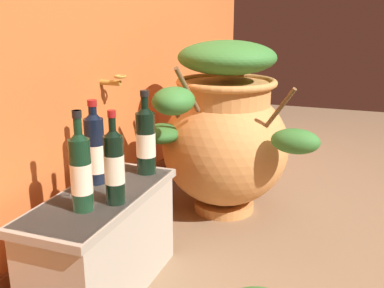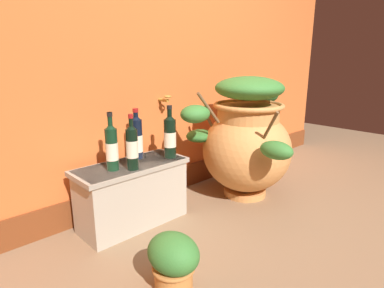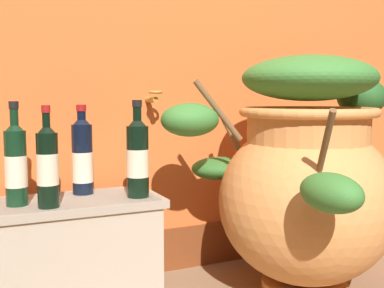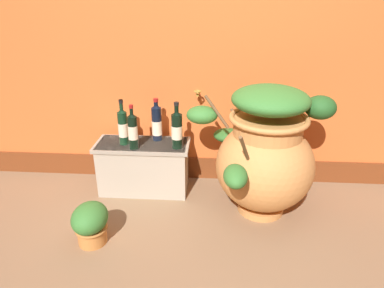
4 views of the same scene
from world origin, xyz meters
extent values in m
cube|color=brown|center=(0.00, 1.10, 0.09)|extent=(4.40, 0.02, 0.19)
cylinder|color=#B28433|center=(-0.04, 1.05, 0.76)|extent=(0.02, 0.10, 0.02)
torus|color=#B28433|center=(-0.04, 1.00, 0.79)|extent=(0.06, 0.06, 0.01)
cylinder|color=#D68E4C|center=(0.44, 0.65, 0.02)|extent=(0.33, 0.33, 0.05)
ellipsoid|color=#D68E4C|center=(0.44, 0.65, 0.36)|extent=(0.67, 0.67, 0.63)
cylinder|color=#D68E4C|center=(0.44, 0.65, 0.65)|extent=(0.46, 0.46, 0.13)
torus|color=#D68E4C|center=(0.44, 0.65, 0.71)|extent=(0.52, 0.52, 0.04)
cylinder|color=brown|center=(0.27, 0.35, 0.62)|extent=(0.10, 0.16, 0.23)
ellipsoid|color=#387A33|center=(0.22, 0.26, 0.49)|extent=(0.14, 0.22, 0.12)
cylinder|color=brown|center=(0.73, 0.72, 0.76)|extent=(0.07, 0.03, 0.16)
ellipsoid|color=#235623|center=(0.78, 0.73, 0.77)|extent=(0.21, 0.20, 0.16)
cylinder|color=brown|center=(0.10, 0.74, 0.72)|extent=(0.18, 0.07, 0.23)
ellipsoid|color=#387A33|center=(0.00, 0.77, 0.68)|extent=(0.22, 0.18, 0.12)
cylinder|color=brown|center=(0.24, 0.87, 0.61)|extent=(0.08, 0.09, 0.17)
ellipsoid|color=#2D6628|center=(0.20, 0.92, 0.47)|extent=(0.23, 0.20, 0.09)
ellipsoid|color=#387A33|center=(0.44, 0.65, 0.84)|extent=(0.50, 0.50, 0.17)
cube|color=#B2A893|center=(-0.46, 0.87, 0.20)|extent=(0.68, 0.29, 0.41)
cube|color=#A09785|center=(-0.46, 0.87, 0.39)|extent=(0.72, 0.31, 0.03)
cylinder|color=black|center=(-0.59, 0.86, 0.53)|extent=(0.07, 0.07, 0.25)
cone|color=black|center=(-0.59, 0.86, 0.67)|extent=(0.07, 0.07, 0.04)
cylinder|color=black|center=(-0.59, 0.86, 0.71)|extent=(0.03, 0.03, 0.10)
cylinder|color=black|center=(-0.59, 0.86, 0.74)|extent=(0.03, 0.03, 0.02)
cylinder|color=beige|center=(-0.59, 0.86, 0.52)|extent=(0.07, 0.07, 0.10)
cylinder|color=black|center=(-0.50, 0.78, 0.53)|extent=(0.07, 0.07, 0.24)
cone|color=black|center=(-0.50, 0.78, 0.66)|extent=(0.07, 0.07, 0.04)
cylinder|color=black|center=(-0.50, 0.78, 0.70)|extent=(0.02, 0.02, 0.09)
cylinder|color=maroon|center=(-0.50, 0.78, 0.73)|extent=(0.03, 0.03, 0.02)
cylinder|color=beige|center=(-0.50, 0.78, 0.53)|extent=(0.07, 0.07, 0.10)
cylinder|color=black|center=(-0.35, 0.95, 0.54)|extent=(0.08, 0.08, 0.26)
cone|color=black|center=(-0.35, 0.95, 0.68)|extent=(0.08, 0.08, 0.04)
cylinder|color=black|center=(-0.35, 0.95, 0.70)|extent=(0.03, 0.03, 0.07)
cylinder|color=maroon|center=(-0.35, 0.95, 0.73)|extent=(0.04, 0.04, 0.02)
cylinder|color=beige|center=(-0.35, 0.95, 0.51)|extent=(0.08, 0.08, 0.11)
cylinder|color=black|center=(-0.18, 0.82, 0.54)|extent=(0.08, 0.08, 0.26)
cone|color=black|center=(-0.18, 0.82, 0.68)|extent=(0.08, 0.08, 0.04)
cylinder|color=black|center=(-0.18, 0.82, 0.71)|extent=(0.03, 0.03, 0.09)
cylinder|color=black|center=(-0.18, 0.82, 0.74)|extent=(0.04, 0.04, 0.02)
cylinder|color=beige|center=(-0.18, 0.82, 0.53)|extent=(0.08, 0.08, 0.10)
camera|label=1|loc=(-1.78, 0.02, 1.05)|focal=41.88mm
camera|label=2|loc=(-1.50, -0.79, 1.06)|focal=30.28mm
camera|label=3|loc=(-0.71, -0.79, 0.77)|focal=44.21mm
camera|label=4|loc=(0.09, -1.50, 1.48)|focal=32.32mm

